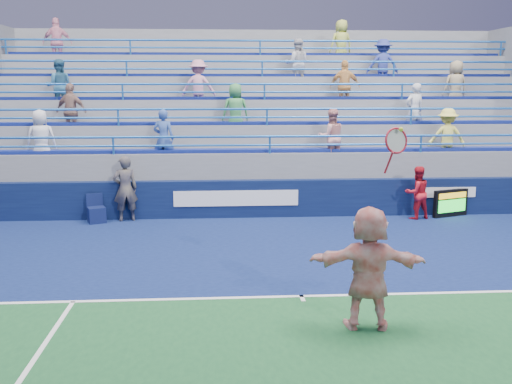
{
  "coord_description": "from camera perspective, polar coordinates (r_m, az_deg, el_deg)",
  "views": [
    {
      "loc": [
        -1.47,
        -9.8,
        3.81
      ],
      "look_at": [
        -0.67,
        2.5,
        1.5
      ],
      "focal_mm": 40.0,
      "sensor_mm": 36.0,
      "label": 1
    }
  ],
  "objects": [
    {
      "name": "ground",
      "position": [
        10.61,
        4.57,
        -10.46
      ],
      "size": [
        120.0,
        120.0,
        0.0
      ],
      "primitive_type": "plane",
      "color": "#333538"
    },
    {
      "name": "sponsor_wall",
      "position": [
        16.68,
        1.44,
        -0.65
      ],
      "size": [
        18.0,
        0.32,
        1.1
      ],
      "color": "#091236",
      "rests_on": "ground"
    },
    {
      "name": "bleacher_stand",
      "position": [
        20.25,
        0.49,
        4.2
      ],
      "size": [
        18.0,
        5.6,
        6.13
      ],
      "color": "slate",
      "rests_on": "ground"
    },
    {
      "name": "serve_speed_board",
      "position": [
        17.65,
        18.87,
        -1.07
      ],
      "size": [
        1.15,
        0.53,
        0.82
      ],
      "color": "black",
      "rests_on": "ground"
    },
    {
      "name": "judge_chair",
      "position": [
        16.62,
        -15.65,
        -2.11
      ],
      "size": [
        0.6,
        0.61,
        0.81
      ],
      "color": "#0D1641",
      "rests_on": "ground"
    },
    {
      "name": "tennis_player",
      "position": [
        9.17,
        11.2,
        -7.41
      ],
      "size": [
        1.9,
        0.79,
        3.2
      ],
      "color": "white",
      "rests_on": "ground"
    },
    {
      "name": "line_judge",
      "position": [
        16.49,
        -12.94,
        0.31
      ],
      "size": [
        0.78,
        0.62,
        1.87
      ],
      "primitive_type": "imported",
      "rotation": [
        0.0,
        0.0,
        3.43
      ],
      "color": "#121333",
      "rests_on": "ground"
    },
    {
      "name": "ball_girl",
      "position": [
        17.03,
        15.8,
        -0.08
      ],
      "size": [
        0.86,
        0.74,
        1.54
      ],
      "primitive_type": "imported",
      "rotation": [
        0.0,
        0.0,
        3.37
      ],
      "color": "red",
      "rests_on": "ground"
    }
  ]
}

